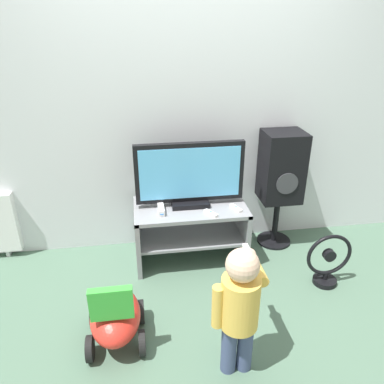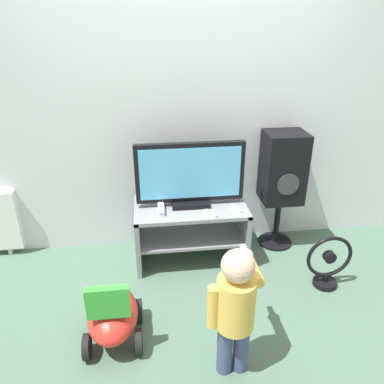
{
  "view_description": "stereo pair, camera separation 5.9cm",
  "coord_description": "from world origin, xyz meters",
  "px_view_note": "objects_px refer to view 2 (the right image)",
  "views": [
    {
      "loc": [
        -0.38,
        -2.41,
        1.89
      ],
      "look_at": [
        0.0,
        0.15,
        0.67
      ],
      "focal_mm": 35.0,
      "sensor_mm": 36.0,
      "label": 1
    },
    {
      "loc": [
        -0.32,
        -2.42,
        1.89
      ],
      "look_at": [
        0.0,
        0.15,
        0.67
      ],
      "focal_mm": 35.0,
      "sensor_mm": 36.0,
      "label": 2
    }
  ],
  "objects_px": {
    "remote_secondary": "(211,213)",
    "floor_fan": "(328,264)",
    "game_console": "(161,209)",
    "television": "(190,175)",
    "child": "(236,303)",
    "remote_primary": "(236,209)",
    "speaker_tower": "(283,171)",
    "ride_on_toy": "(113,315)"
  },
  "relations": [
    {
      "from": "remote_secondary",
      "to": "floor_fan",
      "type": "height_order",
      "value": "remote_secondary"
    },
    {
      "from": "game_console",
      "to": "floor_fan",
      "type": "height_order",
      "value": "game_console"
    },
    {
      "from": "television",
      "to": "child",
      "type": "bearing_deg",
      "value": -84.84
    },
    {
      "from": "game_console",
      "to": "child",
      "type": "bearing_deg",
      "value": -72.2
    },
    {
      "from": "remote_primary",
      "to": "speaker_tower",
      "type": "height_order",
      "value": "speaker_tower"
    },
    {
      "from": "remote_primary",
      "to": "floor_fan",
      "type": "bearing_deg",
      "value": -31.14
    },
    {
      "from": "remote_secondary",
      "to": "child",
      "type": "relative_size",
      "value": 0.15
    },
    {
      "from": "television",
      "to": "remote_primary",
      "type": "height_order",
      "value": "television"
    },
    {
      "from": "remote_primary",
      "to": "television",
      "type": "bearing_deg",
      "value": 158.24
    },
    {
      "from": "game_console",
      "to": "speaker_tower",
      "type": "xyz_separation_m",
      "value": [
        1.04,
        0.19,
        0.19
      ]
    },
    {
      "from": "game_console",
      "to": "remote_secondary",
      "type": "relative_size",
      "value": 1.41
    },
    {
      "from": "game_console",
      "to": "floor_fan",
      "type": "distance_m",
      "value": 1.34
    },
    {
      "from": "child",
      "to": "speaker_tower",
      "type": "relative_size",
      "value": 0.8
    },
    {
      "from": "television",
      "to": "speaker_tower",
      "type": "xyz_separation_m",
      "value": [
        0.8,
        0.11,
        -0.04
      ]
    },
    {
      "from": "television",
      "to": "remote_secondary",
      "type": "height_order",
      "value": "television"
    },
    {
      "from": "remote_primary",
      "to": "remote_secondary",
      "type": "distance_m",
      "value": 0.22
    },
    {
      "from": "child",
      "to": "ride_on_toy",
      "type": "height_order",
      "value": "child"
    },
    {
      "from": "remote_secondary",
      "to": "remote_primary",
      "type": "bearing_deg",
      "value": 14.01
    },
    {
      "from": "television",
      "to": "remote_primary",
      "type": "xyz_separation_m",
      "value": [
        0.35,
        -0.14,
        -0.25
      ]
    },
    {
      "from": "game_console",
      "to": "remote_secondary",
      "type": "bearing_deg",
      "value": -15.46
    },
    {
      "from": "remote_secondary",
      "to": "speaker_tower",
      "type": "distance_m",
      "value": 0.75
    },
    {
      "from": "child",
      "to": "floor_fan",
      "type": "height_order",
      "value": "child"
    },
    {
      "from": "child",
      "to": "television",
      "type": "bearing_deg",
      "value": 95.16
    },
    {
      "from": "speaker_tower",
      "to": "floor_fan",
      "type": "bearing_deg",
      "value": -73.39
    },
    {
      "from": "speaker_tower",
      "to": "remote_secondary",
      "type": "bearing_deg",
      "value": -155.64
    },
    {
      "from": "remote_primary",
      "to": "child",
      "type": "relative_size",
      "value": 0.16
    },
    {
      "from": "game_console",
      "to": "child",
      "type": "height_order",
      "value": "child"
    },
    {
      "from": "remote_secondary",
      "to": "ride_on_toy",
      "type": "bearing_deg",
      "value": -137.72
    },
    {
      "from": "television",
      "to": "game_console",
      "type": "xyz_separation_m",
      "value": [
        -0.24,
        -0.09,
        -0.23
      ]
    },
    {
      "from": "remote_secondary",
      "to": "ride_on_toy",
      "type": "height_order",
      "value": "remote_secondary"
    },
    {
      "from": "television",
      "to": "floor_fan",
      "type": "height_order",
      "value": "television"
    },
    {
      "from": "ride_on_toy",
      "to": "speaker_tower",
      "type": "bearing_deg",
      "value": 34.71
    },
    {
      "from": "child",
      "to": "floor_fan",
      "type": "relative_size",
      "value": 1.89
    },
    {
      "from": "game_console",
      "to": "child",
      "type": "distance_m",
      "value": 1.13
    },
    {
      "from": "child",
      "to": "ride_on_toy",
      "type": "distance_m",
      "value": 0.82
    },
    {
      "from": "television",
      "to": "speaker_tower",
      "type": "relative_size",
      "value": 0.83
    },
    {
      "from": "remote_primary",
      "to": "ride_on_toy",
      "type": "relative_size",
      "value": 0.26
    },
    {
      "from": "game_console",
      "to": "speaker_tower",
      "type": "height_order",
      "value": "speaker_tower"
    },
    {
      "from": "remote_secondary",
      "to": "ride_on_toy",
      "type": "relative_size",
      "value": 0.25
    },
    {
      "from": "floor_fan",
      "to": "remote_secondary",
      "type": "bearing_deg",
      "value": 158.67
    },
    {
      "from": "game_console",
      "to": "remote_secondary",
      "type": "height_order",
      "value": "game_console"
    },
    {
      "from": "remote_secondary",
      "to": "speaker_tower",
      "type": "height_order",
      "value": "speaker_tower"
    }
  ]
}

